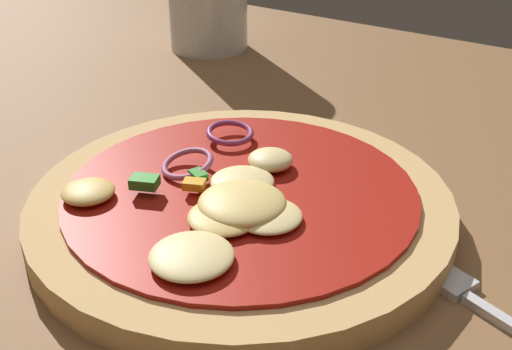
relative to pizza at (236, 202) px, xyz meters
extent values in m
cube|color=brown|center=(0.00, -0.02, -0.03)|extent=(1.39, 0.92, 0.04)
cylinder|color=tan|center=(0.00, 0.00, 0.00)|extent=(0.25, 0.25, 0.02)
cylinder|color=#A81C11|center=(0.00, 0.00, 0.01)|extent=(0.21, 0.21, 0.00)
ellipsoid|color=#F4DB8E|center=(0.03, -0.02, 0.01)|extent=(0.04, 0.04, 0.01)
ellipsoid|color=#F4DB8E|center=(0.02, -0.07, 0.01)|extent=(0.04, 0.04, 0.01)
ellipsoid|color=#F4DB8E|center=(0.00, 0.00, 0.01)|extent=(0.04, 0.04, 0.01)
ellipsoid|color=#EFCC72|center=(0.02, -0.02, 0.02)|extent=(0.05, 0.05, 0.01)
ellipsoid|color=#E5BC60|center=(0.02, -0.03, 0.01)|extent=(0.04, 0.04, 0.01)
ellipsoid|color=#F4DB8E|center=(0.00, 0.03, 0.02)|extent=(0.03, 0.03, 0.01)
ellipsoid|color=#E5BC60|center=(-0.07, -0.06, 0.01)|extent=(0.03, 0.03, 0.01)
torus|color=#93386B|center=(-0.04, 0.05, 0.02)|extent=(0.04, 0.04, 0.01)
torus|color=#B25984|center=(-0.04, 0.00, 0.02)|extent=(0.05, 0.05, 0.01)
cube|color=red|center=(0.03, -0.01, 0.02)|extent=(0.01, 0.01, 0.00)
cube|color=#2D8C28|center=(-0.04, -0.03, 0.02)|extent=(0.02, 0.02, 0.01)
cube|color=#2D8C28|center=(-0.02, -0.01, 0.02)|extent=(0.01, 0.01, 0.00)
cube|color=orange|center=(-0.02, -0.02, 0.02)|extent=(0.02, 0.01, 0.01)
cube|color=silver|center=(0.13, 0.01, -0.01)|extent=(0.02, 0.02, 0.01)
cube|color=silver|center=(0.11, 0.02, -0.01)|extent=(0.03, 0.01, 0.00)
cube|color=silver|center=(0.11, 0.02, -0.01)|extent=(0.03, 0.01, 0.00)
cube|color=silver|center=(0.11, 0.01, -0.01)|extent=(0.03, 0.01, 0.00)
cube|color=silver|center=(0.11, 0.01, -0.01)|extent=(0.03, 0.01, 0.00)
cylinder|color=#C67214|center=(-0.22, 0.26, 0.04)|extent=(0.07, 0.07, 0.10)
camera|label=1|loc=(0.19, -0.26, 0.20)|focal=44.05mm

